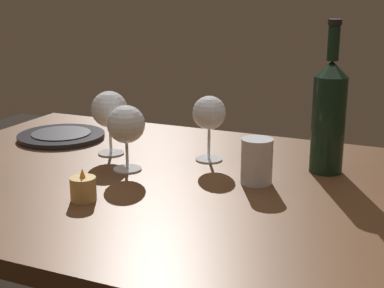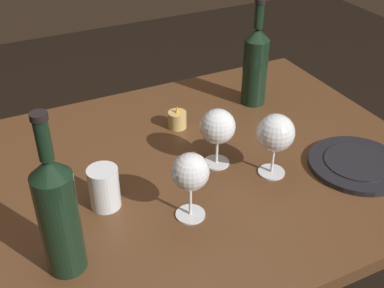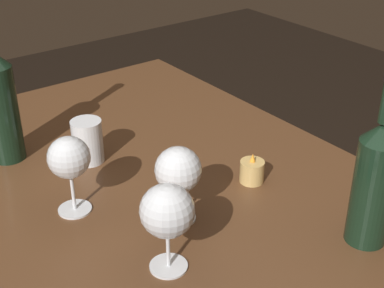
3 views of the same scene
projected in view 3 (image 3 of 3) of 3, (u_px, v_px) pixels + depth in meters
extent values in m
cube|color=#56351E|center=(154.00, 197.00, 1.18)|extent=(1.30, 0.90, 0.04)
cylinder|color=#412816|center=(156.00, 174.00, 1.96)|extent=(0.06, 0.06, 0.70)
cylinder|color=white|center=(75.00, 209.00, 1.10)|extent=(0.07, 0.07, 0.00)
cylinder|color=white|center=(73.00, 191.00, 1.08)|extent=(0.01, 0.01, 0.08)
sphere|color=white|center=(69.00, 157.00, 1.05)|extent=(0.08, 0.08, 0.08)
cylinder|color=maroon|center=(69.00, 158.00, 1.05)|extent=(0.06, 0.06, 0.03)
cylinder|color=white|center=(169.00, 266.00, 0.96)|extent=(0.07, 0.07, 0.00)
cylinder|color=white|center=(168.00, 248.00, 0.94)|extent=(0.01, 0.01, 0.08)
sphere|color=white|center=(167.00, 211.00, 0.90)|extent=(0.09, 0.09, 0.09)
cylinder|color=maroon|center=(167.00, 214.00, 0.91)|extent=(0.07, 0.07, 0.02)
cylinder|color=white|center=(179.00, 218.00, 1.08)|extent=(0.07, 0.07, 0.00)
cylinder|color=white|center=(179.00, 202.00, 1.06)|extent=(0.01, 0.01, 0.07)
sphere|color=white|center=(178.00, 170.00, 1.03)|extent=(0.09, 0.09, 0.09)
cylinder|color=maroon|center=(178.00, 170.00, 1.03)|extent=(0.07, 0.07, 0.03)
cylinder|color=black|center=(2.00, 114.00, 1.24)|extent=(0.08, 0.08, 0.22)
cylinder|color=black|center=(372.00, 192.00, 0.98)|extent=(0.07, 0.07, 0.20)
cone|color=black|center=(384.00, 132.00, 0.92)|extent=(0.07, 0.07, 0.03)
cylinder|color=white|center=(88.00, 141.00, 1.25)|extent=(0.07, 0.07, 0.10)
cylinder|color=silver|center=(88.00, 148.00, 1.26)|extent=(0.06, 0.06, 0.06)
cylinder|color=#DBB266|center=(252.00, 171.00, 1.19)|extent=(0.05, 0.05, 0.05)
cylinder|color=white|center=(252.00, 174.00, 1.19)|extent=(0.04, 0.04, 0.03)
cone|color=#F99E2D|center=(253.00, 158.00, 1.17)|extent=(0.01, 0.01, 0.02)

